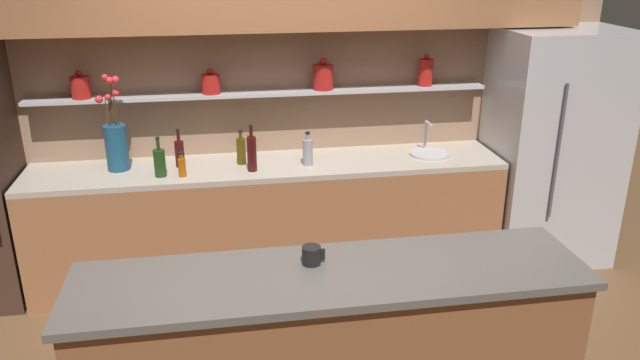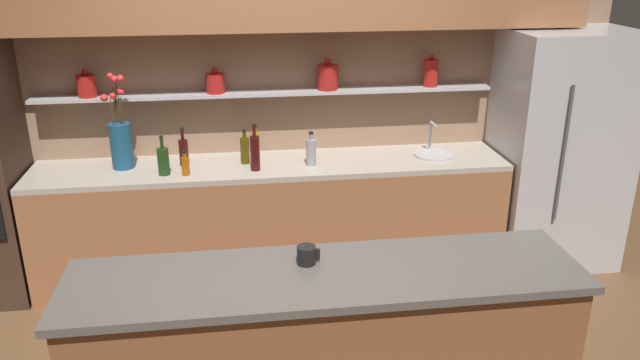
# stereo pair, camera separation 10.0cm
# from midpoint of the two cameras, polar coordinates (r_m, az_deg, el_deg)

# --- Properties ---
(back_wall_unit) EXTENTS (5.20, 0.44, 2.60)m
(back_wall_unit) POSITION_cam_midpoint_polar(r_m,az_deg,el_deg) (4.79, -4.30, 9.83)
(back_wall_unit) COLOR #937056
(back_wall_unit) RESTS_ON ground_plane
(back_counter_unit) EXTENTS (3.53, 0.62, 0.92)m
(back_counter_unit) POSITION_cam_midpoint_polar(r_m,az_deg,el_deg) (4.84, -5.16, -3.66)
(back_counter_unit) COLOR #99603D
(back_counter_unit) RESTS_ON ground_plane
(refrigerator) EXTENTS (0.95, 0.73, 1.87)m
(refrigerator) POSITION_cam_midpoint_polar(r_m,az_deg,el_deg) (5.28, 19.94, 2.75)
(refrigerator) COLOR #B7B7BC
(refrigerator) RESTS_ON ground_plane
(flower_vase) EXTENTS (0.18, 0.16, 0.69)m
(flower_vase) POSITION_cam_midpoint_polar(r_m,az_deg,el_deg) (4.72, -18.73, 3.25)
(flower_vase) COLOR navy
(flower_vase) RESTS_ON back_counter_unit
(sink_fixture) EXTENTS (0.30, 0.30, 0.25)m
(sink_fixture) POSITION_cam_midpoint_polar(r_m,az_deg,el_deg) (4.91, 9.36, 2.56)
(sink_fixture) COLOR #B7B7BC
(sink_fixture) RESTS_ON back_counter_unit
(bottle_spirit_0) EXTENTS (0.07, 0.07, 0.25)m
(bottle_spirit_0) POSITION_cam_midpoint_polar(r_m,az_deg,el_deg) (4.60, -1.75, 2.61)
(bottle_spirit_0) COLOR gray
(bottle_spirit_0) RESTS_ON back_counter_unit
(bottle_wine_1) EXTENTS (0.07, 0.07, 0.29)m
(bottle_wine_1) POSITION_cam_midpoint_polar(r_m,az_deg,el_deg) (4.69, -13.32, 2.42)
(bottle_wine_1) COLOR #380C0C
(bottle_wine_1) RESTS_ON back_counter_unit
(bottle_sauce_2) EXTENTS (0.05, 0.05, 0.18)m
(bottle_sauce_2) POSITION_cam_midpoint_polar(r_m,az_deg,el_deg) (4.49, -13.13, 1.22)
(bottle_sauce_2) COLOR #9E4C0A
(bottle_sauce_2) RESTS_ON back_counter_unit
(bottle_wine_3) EXTENTS (0.07, 0.07, 0.35)m
(bottle_wine_3) POSITION_cam_midpoint_polar(r_m,az_deg,el_deg) (4.50, -6.89, 2.45)
(bottle_wine_3) COLOR #380C0C
(bottle_wine_3) RESTS_ON back_counter_unit
(bottle_oil_4) EXTENTS (0.06, 0.06, 0.25)m
(bottle_oil_4) POSITION_cam_midpoint_polar(r_m,az_deg,el_deg) (4.79, -6.88, 3.20)
(bottle_oil_4) COLOR olive
(bottle_oil_4) RESTS_ON back_counter_unit
(bottle_wine_5) EXTENTS (0.08, 0.08, 0.29)m
(bottle_wine_5) POSITION_cam_midpoint_polar(r_m,az_deg,el_deg) (4.53, -15.07, 1.57)
(bottle_wine_5) COLOR #193814
(bottle_wine_5) RESTS_ON back_counter_unit
(bottle_oil_6) EXTENTS (0.07, 0.07, 0.26)m
(bottle_oil_6) POSITION_cam_midpoint_polar(r_m,az_deg,el_deg) (4.66, -7.83, 2.69)
(bottle_oil_6) COLOR #47380A
(bottle_oil_6) RESTS_ON back_counter_unit
(coffee_mug) EXTENTS (0.11, 0.09, 0.09)m
(coffee_mug) POSITION_cam_midpoint_polar(r_m,az_deg,el_deg) (3.00, -1.74, -6.89)
(coffee_mug) COLOR black
(coffee_mug) RESTS_ON island_counter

